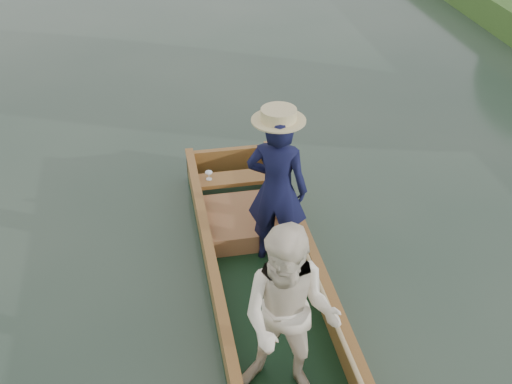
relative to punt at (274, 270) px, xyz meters
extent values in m
plane|color=#283D30|center=(-0.02, 0.20, -0.60)|extent=(120.00, 120.00, 0.00)
cube|color=black|center=(-0.02, 0.20, -0.56)|extent=(1.10, 5.00, 0.08)
cube|color=olive|center=(-0.53, 0.20, -0.36)|extent=(0.08, 5.00, 0.32)
cube|color=olive|center=(0.49, 0.20, -0.36)|extent=(0.08, 5.00, 0.32)
cube|color=olive|center=(-0.02, 2.66, -0.36)|extent=(1.10, 0.08, 0.32)
cube|color=olive|center=(-0.53, 0.20, -0.18)|extent=(0.10, 5.00, 0.04)
cube|color=olive|center=(0.49, 0.20, -0.18)|extent=(0.10, 5.00, 0.04)
cube|color=olive|center=(-0.02, 2.10, -0.30)|extent=(0.94, 0.30, 0.05)
imported|color=#111336|center=(0.20, 0.82, 0.33)|extent=(0.74, 0.63, 1.72)
cylinder|color=beige|center=(0.20, 0.82, 1.15)|extent=(0.52, 0.52, 0.12)
imported|color=white|center=(-0.08, -0.93, 0.31)|extent=(1.00, 0.91, 1.67)
cube|color=#A33734|center=(-0.05, 1.36, -0.41)|extent=(0.85, 0.90, 0.22)
sphere|color=tan|center=(0.23, 1.26, -0.19)|extent=(0.20, 0.20, 0.20)
sphere|color=tan|center=(0.23, 1.25, -0.04)|extent=(0.15, 0.15, 0.15)
sphere|color=tan|center=(0.18, 1.25, 0.03)|extent=(0.06, 0.06, 0.06)
sphere|color=tan|center=(0.29, 1.25, 0.03)|extent=(0.06, 0.06, 0.06)
sphere|color=tan|center=(0.23, 1.19, -0.06)|extent=(0.06, 0.06, 0.06)
sphere|color=tan|center=(0.14, 1.24, -0.16)|extent=(0.07, 0.07, 0.07)
sphere|color=tan|center=(0.32, 1.24, -0.16)|extent=(0.07, 0.07, 0.07)
sphere|color=tan|center=(0.18, 1.23, -0.28)|extent=(0.08, 0.08, 0.08)
sphere|color=tan|center=(0.28, 1.23, -0.28)|extent=(0.08, 0.08, 0.08)
cylinder|color=silver|center=(-0.35, 2.10, -0.27)|extent=(0.07, 0.07, 0.01)
cylinder|color=silver|center=(-0.35, 2.10, -0.23)|extent=(0.01, 0.01, 0.08)
ellipsoid|color=silver|center=(-0.35, 2.10, -0.18)|extent=(0.09, 0.09, 0.05)
cylinder|color=tan|center=(0.41, -0.33, -0.14)|extent=(0.04, 3.82, 0.18)
camera|label=1|loc=(-1.01, -4.42, 3.88)|focal=45.00mm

